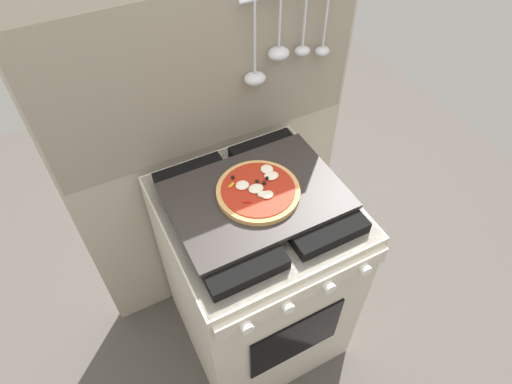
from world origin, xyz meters
TOP-DOWN VIEW (x-y plane):
  - ground_plane at (0.00, 0.00)m, footprint 4.00×4.00m
  - kitchen_backsplash at (0.00, 0.33)m, footprint 1.10×0.09m
  - stove at (-0.00, -0.00)m, footprint 0.60×0.64m
  - baking_tray at (0.00, 0.00)m, footprint 0.54×0.38m
  - pizza_left at (0.01, 0.01)m, footprint 0.26×0.26m

SIDE VIEW (x-z plane):
  - ground_plane at x=0.00m, z-range 0.00..0.00m
  - stove at x=0.00m, z-range 0.00..0.90m
  - kitchen_backsplash at x=0.00m, z-range 0.01..1.56m
  - baking_tray at x=0.00m, z-range 0.90..0.92m
  - pizza_left at x=0.01m, z-range 0.91..0.94m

